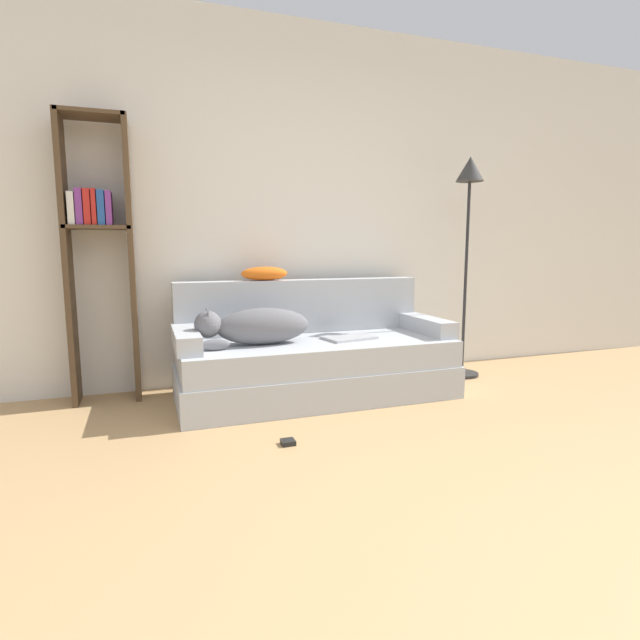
{
  "coord_description": "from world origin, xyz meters",
  "views": [
    {
      "loc": [
        -1.11,
        -1.17,
        1.03
      ],
      "look_at": [
        -0.01,
        1.94,
        0.55
      ],
      "focal_mm": 28.0,
      "sensor_mm": 36.0,
      "label": 1
    }
  ],
  "objects_px": {
    "dog": "(255,326)",
    "throw_pillow": "(265,274)",
    "couch": "(315,368)",
    "power_adapter": "(288,442)",
    "laptop": "(349,338)",
    "floor_lamp": "(468,211)",
    "bookshelf": "(98,243)"
  },
  "relations": [
    {
      "from": "power_adapter",
      "to": "laptop",
      "type": "bearing_deg",
      "value": 48.39
    },
    {
      "from": "dog",
      "to": "floor_lamp",
      "type": "height_order",
      "value": "floor_lamp"
    },
    {
      "from": "couch",
      "to": "power_adapter",
      "type": "relative_size",
      "value": 26.56
    },
    {
      "from": "couch",
      "to": "dog",
      "type": "bearing_deg",
      "value": -174.17
    },
    {
      "from": "throw_pillow",
      "to": "power_adapter",
      "type": "distance_m",
      "value": 1.41
    },
    {
      "from": "couch",
      "to": "floor_lamp",
      "type": "distance_m",
      "value": 1.72
    },
    {
      "from": "dog",
      "to": "throw_pillow",
      "type": "distance_m",
      "value": 0.53
    },
    {
      "from": "floor_lamp",
      "to": "power_adapter",
      "type": "xyz_separation_m",
      "value": [
        -1.73,
        -0.92,
        -1.3
      ]
    },
    {
      "from": "couch",
      "to": "power_adapter",
      "type": "xyz_separation_m",
      "value": [
        -0.42,
        -0.79,
        -0.18
      ]
    },
    {
      "from": "couch",
      "to": "laptop",
      "type": "xyz_separation_m",
      "value": [
        0.23,
        -0.05,
        0.21
      ]
    },
    {
      "from": "dog",
      "to": "power_adapter",
      "type": "xyz_separation_m",
      "value": [
        0.01,
        -0.74,
        -0.51
      ]
    },
    {
      "from": "laptop",
      "to": "throw_pillow",
      "type": "distance_m",
      "value": 0.78
    },
    {
      "from": "laptop",
      "to": "dog",
      "type": "bearing_deg",
      "value": 167.99
    },
    {
      "from": "power_adapter",
      "to": "dog",
      "type": "bearing_deg",
      "value": 90.86
    },
    {
      "from": "floor_lamp",
      "to": "throw_pillow",
      "type": "bearing_deg",
      "value": 172.28
    },
    {
      "from": "couch",
      "to": "bookshelf",
      "type": "bearing_deg",
      "value": 164.41
    },
    {
      "from": "couch",
      "to": "power_adapter",
      "type": "height_order",
      "value": "couch"
    },
    {
      "from": "dog",
      "to": "throw_pillow",
      "type": "xyz_separation_m",
      "value": [
        0.16,
        0.39,
        0.32
      ]
    },
    {
      "from": "dog",
      "to": "laptop",
      "type": "height_order",
      "value": "dog"
    },
    {
      "from": "bookshelf",
      "to": "power_adapter",
      "type": "relative_size",
      "value": 26.35
    },
    {
      "from": "couch",
      "to": "laptop",
      "type": "distance_m",
      "value": 0.32
    },
    {
      "from": "dog",
      "to": "throw_pillow",
      "type": "height_order",
      "value": "throw_pillow"
    },
    {
      "from": "laptop",
      "to": "power_adapter",
      "type": "distance_m",
      "value": 1.06
    },
    {
      "from": "laptop",
      "to": "power_adapter",
      "type": "height_order",
      "value": "laptop"
    },
    {
      "from": "laptop",
      "to": "bookshelf",
      "type": "xyz_separation_m",
      "value": [
        -1.6,
        0.44,
        0.65
      ]
    },
    {
      "from": "throw_pillow",
      "to": "laptop",
      "type": "bearing_deg",
      "value": -38.8
    },
    {
      "from": "dog",
      "to": "bookshelf",
      "type": "height_order",
      "value": "bookshelf"
    },
    {
      "from": "bookshelf",
      "to": "power_adapter",
      "type": "xyz_separation_m",
      "value": [
        0.95,
        -1.17,
        -1.05
      ]
    },
    {
      "from": "bookshelf",
      "to": "floor_lamp",
      "type": "bearing_deg",
      "value": -5.28
    },
    {
      "from": "couch",
      "to": "throw_pillow",
      "type": "bearing_deg",
      "value": 127.87
    },
    {
      "from": "dog",
      "to": "power_adapter",
      "type": "distance_m",
      "value": 0.9
    },
    {
      "from": "laptop",
      "to": "floor_lamp",
      "type": "height_order",
      "value": "floor_lamp"
    }
  ]
}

